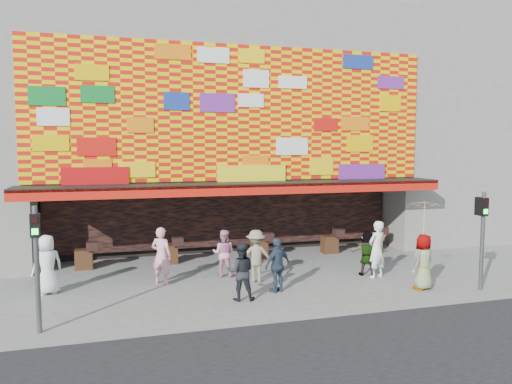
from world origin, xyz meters
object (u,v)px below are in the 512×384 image
(ped_c, at_px, (241,272))
(ped_h, at_px, (377,249))
(ped_b, at_px, (161,255))
(ped_e, at_px, (278,265))
(signal_left, at_px, (36,255))
(ped_g, at_px, (423,262))
(signal_right, at_px, (483,230))
(ped_d, at_px, (256,256))
(ped_i, at_px, (224,253))
(ped_f, at_px, (367,253))
(ped_a, at_px, (47,265))
(parasol, at_px, (425,217))

(ped_c, distance_m, ped_h, 5.07)
(ped_b, relative_size, ped_e, 1.11)
(signal_left, xyz_separation_m, ped_g, (10.78, 0.57, -1.01))
(ped_h, bearing_deg, signal_right, 116.10)
(ped_g, bearing_deg, ped_e, -35.57)
(ped_e, bearing_deg, ped_d, -100.85)
(ped_i, bearing_deg, ped_g, 174.48)
(ped_c, xyz_separation_m, ped_f, (4.79, 1.45, -0.07))
(ped_h, bearing_deg, ped_d, -28.27)
(ped_h, bearing_deg, ped_g, 92.23)
(ped_h, bearing_deg, ped_a, -25.76)
(ped_c, xyz_separation_m, ped_e, (1.25, 0.45, -0.00))
(ped_b, height_order, ped_e, ped_b)
(ped_d, bearing_deg, ped_b, -3.92)
(ped_a, height_order, ped_f, ped_a)
(ped_i, bearing_deg, ped_a, 30.06)
(signal_right, bearing_deg, ped_f, 133.85)
(signal_left, relative_size, ped_c, 1.82)
(ped_d, bearing_deg, ped_g, 162.98)
(ped_b, relative_size, parasol, 0.92)
(ped_g, xyz_separation_m, ped_h, (-0.67, 1.63, 0.10))
(ped_g, relative_size, parasol, 0.86)
(ped_f, distance_m, ped_g, 2.13)
(signal_right, xyz_separation_m, ped_f, (-2.44, 2.54, -1.10))
(signal_left, height_order, ped_i, signal_left)
(ped_d, distance_m, ped_e, 1.29)
(ped_c, distance_m, ped_i, 2.67)
(ped_a, xyz_separation_m, ped_i, (5.43, 0.53, -0.10))
(ped_g, bearing_deg, signal_right, 137.44)
(ped_c, height_order, ped_g, ped_g)
(ped_a, height_order, ped_i, ped_a)
(signal_right, bearing_deg, parasol, 160.55)
(ped_a, distance_m, ped_g, 11.27)
(ped_e, bearing_deg, signal_right, 140.73)
(signal_right, distance_m, ped_a, 13.02)
(ped_b, height_order, ped_i, ped_b)
(signal_left, bearing_deg, ped_h, 12.29)
(ped_e, relative_size, ped_h, 0.86)
(ped_d, relative_size, ped_h, 0.89)
(ped_a, height_order, ped_c, ped_a)
(ped_a, relative_size, ped_g, 1.04)
(ped_g, bearing_deg, signal_left, -20.06)
(ped_a, distance_m, ped_i, 5.46)
(ped_f, bearing_deg, ped_g, 136.85)
(signal_left, height_order, ped_d, signal_left)
(signal_left, height_order, ped_g, signal_left)
(ped_d, xyz_separation_m, ped_f, (3.86, -0.24, -0.09))
(signal_right, xyz_separation_m, ped_a, (-12.57, 3.24, -0.97))
(ped_a, relative_size, ped_f, 1.17)
(ped_e, distance_m, ped_h, 3.76)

